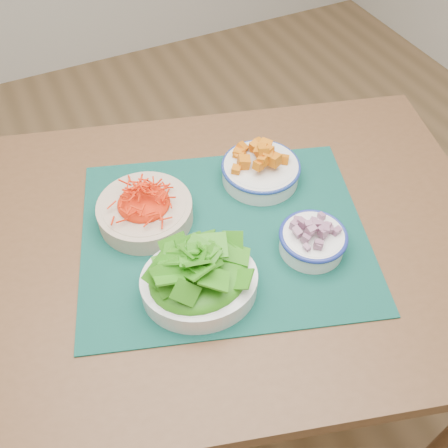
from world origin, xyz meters
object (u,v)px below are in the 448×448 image
object	(u,v)px
squash_bowl	(261,165)
onion_bowl	(313,238)
table	(204,264)
lettuce_bowl	(199,277)
placemat	(224,234)
carrot_bowl	(145,208)

from	to	relation	value
squash_bowl	onion_bowl	xyz separation A→B (m)	(-0.00, -0.23, -0.01)
table	lettuce_bowl	world-z (taller)	lettuce_bowl
placemat	onion_bowl	bearing A→B (deg)	-20.51
placemat	carrot_bowl	size ratio (longest dim) A/B	2.61
placemat	squash_bowl	distance (m)	0.19
placemat	onion_bowl	distance (m)	0.19
carrot_bowl	squash_bowl	xyz separation A→B (m)	(0.29, 0.00, 0.01)
table	onion_bowl	distance (m)	0.26
table	carrot_bowl	size ratio (longest dim) A/B	6.28
table	lettuce_bowl	distance (m)	0.20
onion_bowl	carrot_bowl	bearing A→B (deg)	141.34
placemat	squash_bowl	world-z (taller)	squash_bowl
lettuce_bowl	onion_bowl	size ratio (longest dim) A/B	1.64
squash_bowl	lettuce_bowl	xyz separation A→B (m)	(-0.26, -0.23, 0.00)
placemat	squash_bowl	bearing A→B (deg)	55.37
table	onion_bowl	world-z (taller)	onion_bowl
lettuce_bowl	squash_bowl	bearing A→B (deg)	57.40
lettuce_bowl	carrot_bowl	bearing A→B (deg)	113.48
carrot_bowl	onion_bowl	xyz separation A→B (m)	(0.28, -0.23, -0.00)
table	lettuce_bowl	xyz separation A→B (m)	(-0.06, -0.12, 0.14)
table	carrot_bowl	bearing A→B (deg)	147.95
table	onion_bowl	xyz separation A→B (m)	(0.19, -0.13, 0.13)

